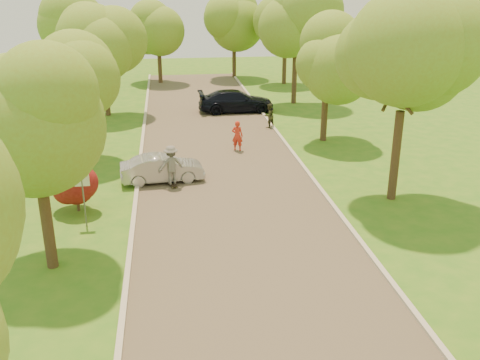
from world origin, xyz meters
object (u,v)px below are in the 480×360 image
silver_sedan (162,169)px  dark_sedan (236,101)px  person_striped (237,136)px  street_sign (83,188)px  skateboarder (171,165)px  person_olive (269,116)px  longboard (172,184)px

silver_sedan → dark_sedan: (5.20, 13.36, 0.14)m
dark_sedan → person_striped: person_striped is taller
street_sign → silver_sedan: size_ratio=0.57×
dark_sedan → street_sign: bearing=154.6°
skateboarder → person_striped: size_ratio=1.07×
silver_sedan → person_striped: bearing=-50.1°
person_striped → person_olive: 5.26m
street_sign → person_striped: size_ratio=1.30×
street_sign → longboard: size_ratio=2.29×
person_olive → dark_sedan: bearing=-102.6°
skateboarder → person_olive: size_ratio=1.17×
dark_sedan → silver_sedan: bearing=157.8°
street_sign → person_olive: 16.38m
street_sign → person_olive: bearing=54.1°
longboard → skateboarder: bearing=75.4°
skateboarder → dark_sedan: bearing=-123.4°
dark_sedan → longboard: (-4.78, -14.02, -0.67)m
silver_sedan → person_olive: bearing=-43.6°
dark_sedan → skateboarder: size_ratio=2.96×
silver_sedan → skateboarder: (0.42, -0.66, 0.38)m
dark_sedan → person_olive: 4.79m
silver_sedan → skateboarder: bearing=-153.7°
longboard → person_olive: size_ratio=0.62×
skateboarder → person_olive: 11.36m
silver_sedan → dark_sedan: 14.34m
longboard → skateboarder: 0.91m
silver_sedan → longboard: size_ratio=4.01×
street_sign → dark_sedan: 19.57m
longboard → skateboarder: (0.00, -0.00, 0.91)m
skateboarder → silver_sedan: bearing=-71.9°
silver_sedan → person_olive: (6.70, 8.81, 0.13)m
dark_sedan → person_striped: 9.17m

